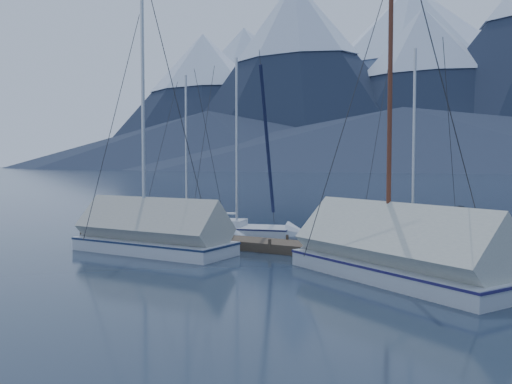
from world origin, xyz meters
TOP-DOWN VIEW (x-y plane):
  - ground at (0.00, 0.00)m, footprint 1000.00×1000.00m
  - dock at (0.00, 2.00)m, footprint 18.00×1.50m
  - mooring_posts at (-0.50, 2.00)m, footprint 15.12×1.52m
  - sailboat_open_left at (-4.42, 3.92)m, footprint 6.21×2.62m
  - sailboat_open_mid at (-2.29, 5.03)m, footprint 6.99×3.62m
  - sailboat_open_right at (5.69, 5.01)m, footprint 6.45×2.74m
  - sailboat_covered_near at (5.83, -0.50)m, footprint 8.30×5.87m
  - sailboat_covered_far at (-3.38, -0.75)m, footprint 7.32×3.12m
  - person at (7.50, 2.34)m, footprint 0.48×0.64m

SIDE VIEW (x-z plane):
  - ground at x=0.00m, z-range 0.00..0.00m
  - dock at x=0.00m, z-range -0.16..0.38m
  - sailboat_open_left at x=-4.42m, z-range -3.89..4.18m
  - sailboat_open_right at x=5.69m, z-range -4.07..4.37m
  - sailboat_open_mid at x=-2.29m, z-range -4.29..4.60m
  - mooring_posts at x=-0.50m, z-range 0.17..0.52m
  - sailboat_covered_far at x=-3.38m, z-range -4.63..5.63m
  - sailboat_covered_near at x=5.83m, z-range -4.73..5.77m
  - person at x=7.50m, z-range 0.34..1.95m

